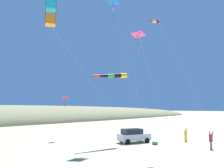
{
  "coord_description": "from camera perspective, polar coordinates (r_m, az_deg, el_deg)",
  "views": [
    {
      "loc": [
        15.72,
        -29.26,
        4.67
      ],
      "look_at": [
        -2.17,
        -9.65,
        7.52
      ],
      "focal_mm": 35.55,
      "sensor_mm": 36.0,
      "label": 1
    }
  ],
  "objects": [
    {
      "name": "cooler_box",
      "position": [
        29.62,
        10.99,
        -14.68
      ],
      "size": [
        0.62,
        0.42,
        0.42
      ],
      "color": "green",
      "rests_on": "ground_plane"
    },
    {
      "name": "parked_car",
      "position": [
        30.78,
        5.54,
        -13.04
      ],
      "size": [
        3.43,
        4.68,
        1.85
      ],
      "color": "silver",
      "rests_on": "ground_plane"
    },
    {
      "name": "dune_ridge_grassy",
      "position": [
        76.68,
        -25.44,
        -9.04
      ],
      "size": [
        28.0,
        240.0,
        11.01
      ],
      "primitive_type": "ellipsoid",
      "color": "#938E60",
      "rests_on": "ground_plane"
    },
    {
      "name": "ground_plane",
      "position": [
        33.54,
        14.42,
        -13.95
      ],
      "size": [
        600.0,
        600.0,
        0.0
      ],
      "primitive_type": "plane",
      "color": "#C6B58C"
    },
    {
      "name": "kite_delta_small_distant",
      "position": [
        34.32,
        -11.92,
        -3.47
      ],
      "size": [
        8.73,
        6.51,
        6.46
      ],
      "color": "red",
      "rests_on": "ground_plane"
    },
    {
      "name": "kite_box_teal_far_right",
      "position": [
        19.6,
        -15.49,
        17.18
      ],
      "size": [
        3.36,
        15.46,
        13.4
      ],
      "color": "#1EB7C6",
      "rests_on": "ground_plane"
    },
    {
      "name": "kite_windsock_magenta_far_left",
      "position": [
        29.89,
        0.79,
        2.16
      ],
      "size": [
        6.99,
        7.0,
        9.52
      ],
      "color": "yellow",
      "rests_on": "ground_plane"
    },
    {
      "name": "person_adult_flyer",
      "position": [
        28.32,
        24.08,
        -12.89
      ],
      "size": [
        0.48,
        0.6,
        1.98
      ],
      "color": "#8E6B9E",
      "rests_on": "ground_plane"
    },
    {
      "name": "kite_windsock_blue_topmost",
      "position": [
        26.73,
        11.22,
        15.39
      ],
      "size": [
        2.79,
        14.79,
        14.99
      ],
      "color": "#EF4C93",
      "rests_on": "ground_plane"
    },
    {
      "name": "person_child_green_jacket",
      "position": [
        33.38,
        18.4,
        -12.11
      ],
      "size": [
        0.63,
        0.53,
        1.86
      ],
      "color": "gold",
      "rests_on": "ground_plane"
    },
    {
      "name": "kite_delta_black_fish_shape",
      "position": [
        34.06,
        0.34,
        20.13
      ],
      "size": [
        4.53,
        2.86,
        20.09
      ],
      "color": "blue",
      "rests_on": "ground_plane"
    },
    {
      "name": "kite_delta_long_streamer_right",
      "position": [
        23.12,
        6.74,
        12.34
      ],
      "size": [
        4.18,
        13.12,
        12.33
      ],
      "color": "#EF4C93",
      "rests_on": "ground_plane"
    }
  ]
}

